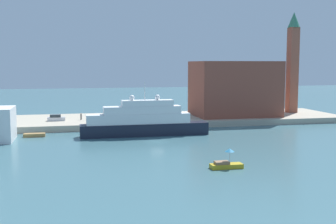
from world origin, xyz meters
TOP-DOWN VIEW (x-y plane):
  - ground at (0.00, 0.00)m, footprint 400.00×400.00m
  - quay_dock at (0.00, 27.99)m, footprint 110.00×23.99m
  - large_yacht at (-1.65, 7.62)m, footprint 27.52×3.78m
  - small_motorboat at (5.65, -23.68)m, footprint 4.80×1.68m
  - work_barge at (-24.37, 11.21)m, footprint 4.40×1.82m
  - harbor_building at (26.54, 26.53)m, footprint 21.92×15.28m
  - bell_tower at (45.43, 29.75)m, footprint 3.43×3.43m
  - parked_car at (-20.39, 25.39)m, footprint 4.28×1.65m
  - person_figure at (-14.36, 25.81)m, footprint 0.36×0.36m
  - mooring_bollard at (5.02, 17.19)m, footprint 0.54×0.54m

SIDE VIEW (x-z plane):
  - ground at x=0.00m, z-range 0.00..0.00m
  - work_barge at x=-24.37m, z-range 0.00..0.74m
  - small_motorboat at x=5.65m, z-range -0.76..2.21m
  - quay_dock at x=0.00m, z-range 0.00..1.48m
  - mooring_bollard at x=5.02m, z-range 1.48..2.13m
  - parked_car at x=-20.39m, z-range 1.37..2.89m
  - person_figure at x=-14.36m, z-range 1.41..3.12m
  - large_yacht at x=-1.65m, z-range -2.71..8.90m
  - harbor_building at x=26.54m, z-range 1.48..16.12m
  - bell_tower at x=45.43m, z-range 2.61..31.13m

